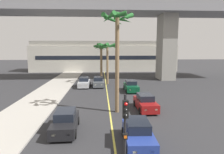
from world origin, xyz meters
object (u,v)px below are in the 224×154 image
Objects in this scene: car_queue_fifth at (98,82)px; car_queue_third at (138,134)px; palm_tree_near_median at (101,52)px; car_queue_front at (84,83)px; palm_tree_mid_median at (107,50)px; traffic_light_median_near at (125,129)px; palm_tree_far_median at (117,33)px; car_queue_sixth at (145,103)px; car_queue_second at (131,86)px; car_queue_fourth at (65,122)px.

car_queue_third is at bearing -81.93° from car_queue_fifth.
palm_tree_near_median is (0.55, 7.90, 4.69)m from car_queue_fifth.
car_queue_front is 6.92m from palm_tree_mid_median.
palm_tree_far_median is at bearing 87.19° from traffic_light_median_near.
car_queue_front and car_queue_third have the same top height.
car_queue_sixth is 15.97m from palm_tree_mid_median.
palm_tree_far_median is (-0.79, 6.61, 6.76)m from car_queue_third.
car_queue_front is 7.85m from car_queue_second.
car_queue_fifth is (-2.79, 19.70, 0.00)m from car_queue_third.
car_queue_sixth is at bearing 73.64° from car_queue_third.
car_queue_front is 17.07m from car_queue_fourth.
palm_tree_mid_median is (1.57, 2.20, 5.22)m from car_queue_fifth.
car_queue_second is 0.99× the size of car_queue_fifth.
car_queue_front is 0.98× the size of traffic_light_median_near.
palm_tree_far_median is at bearing -86.02° from palm_tree_near_median.
palm_tree_mid_median is at bearing 89.82° from traffic_light_median_near.
palm_tree_near_median is at bearing 86.05° from car_queue_fifth.
car_queue_front is 0.44× the size of palm_tree_far_median.
car_queue_sixth is 21.40m from palm_tree_near_median.
palm_tree_near_median is (-4.23, 11.72, 4.69)m from car_queue_second.
car_queue_second is 11.80m from palm_tree_far_median.
car_queue_third is (-1.98, -15.88, 0.00)m from car_queue_second.
car_queue_third is 19.90m from car_queue_fifth.
palm_tree_near_median is at bearing 109.84° from car_queue_second.
car_queue_front is 0.58× the size of palm_tree_mid_median.
car_queue_fourth is at bearing -134.61° from palm_tree_far_median.
car_queue_third is 0.60× the size of palm_tree_near_median.
car_queue_second is 0.99× the size of car_queue_third.
car_queue_fifth is 0.44× the size of palm_tree_far_median.
car_queue_front is at bearing 120.22° from car_queue_sixth.
car_queue_third is at bearing -86.81° from palm_tree_mid_median.
car_queue_front is 23.64m from traffic_light_median_near.
car_queue_front is at bearing -108.74° from palm_tree_near_median.
palm_tree_far_median is at bearing -71.70° from car_queue_front.
palm_tree_far_median is at bearing 45.39° from car_queue_fourth.
car_queue_fourth is 20.58m from palm_tree_mid_median.
car_queue_fifth is 14.87m from palm_tree_far_median.
car_queue_sixth is at bearing -77.27° from palm_tree_mid_median.
car_queue_fifth is at bearing 7.14° from car_queue_front.
car_queue_front and car_queue_sixth have the same top height.
car_queue_front is 9.83m from palm_tree_near_median.
palm_tree_mid_median is 15.38m from palm_tree_far_median.
car_queue_front is 2.25m from car_queue_fifth.
car_queue_second is at bearing 73.39° from palm_tree_far_median.
car_queue_fourth is at bearing -96.18° from palm_tree_near_median.
palm_tree_far_median is (0.43, -15.29, 1.54)m from palm_tree_mid_median.
palm_tree_far_median is at bearing -81.28° from car_queue_fifth.
car_queue_sixth is at bearing -89.16° from car_queue_second.
car_queue_second is 0.99× the size of car_queue_fourth.
traffic_light_median_near reaches higher than car_queue_fourth.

